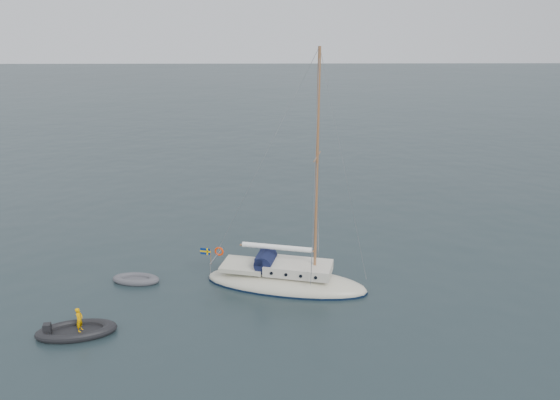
{
  "coord_description": "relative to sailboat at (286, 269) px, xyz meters",
  "views": [
    {
      "loc": [
        -1.36,
        -25.11,
        13.77
      ],
      "look_at": [
        -1.0,
        0.0,
        5.33
      ],
      "focal_mm": 35.0,
      "sensor_mm": 36.0,
      "label": 1
    }
  ],
  "objects": [
    {
      "name": "ground",
      "position": [
        0.66,
        -1.29,
        -0.99
      ],
      "size": [
        300.0,
        300.0,
        0.0
      ],
      "primitive_type": "plane",
      "color": "black",
      "rests_on": "ground"
    },
    {
      "name": "sailboat",
      "position": [
        0.0,
        0.0,
        0.0
      ],
      "size": [
        9.19,
        2.75,
        13.09
      ],
      "rotation": [
        0.0,
        0.0,
        -0.23
      ],
      "color": "beige",
      "rests_on": "ground"
    },
    {
      "name": "dinghy",
      "position": [
        -8.2,
        0.58,
        -0.83
      ],
      "size": [
        2.61,
        1.18,
        0.37
      ],
      "rotation": [
        0.0,
        0.0,
        -0.12
      ],
      "color": "#4E4E53",
      "rests_on": "ground"
    },
    {
      "name": "rib",
      "position": [
        -9.7,
        -4.6,
        -0.78
      ],
      "size": [
        3.62,
        1.64,
        1.35
      ],
      "rotation": [
        0.0,
        0.0,
        0.2
      ],
      "color": "black",
      "rests_on": "ground"
    }
  ]
}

